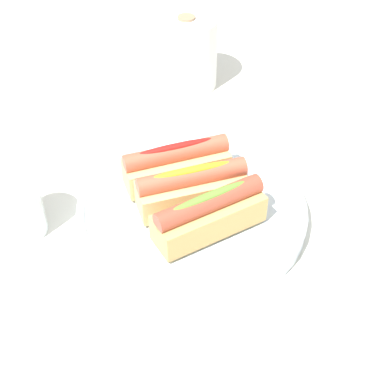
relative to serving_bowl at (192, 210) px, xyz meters
The scene contains 7 objects.
ground_plane 0.03m from the serving_bowl, 151.88° to the left, with size 2.40×2.40×0.00m, color silver.
serving_bowl is the anchor object (origin of this frame).
hotdog_front 0.07m from the serving_bowl, 77.90° to the right, with size 0.16×0.10×0.06m.
hotdog_back 0.04m from the serving_bowl, behind, with size 0.15×0.07×0.06m.
hotdog_side 0.07m from the serving_bowl, 102.10° to the left, with size 0.16×0.07×0.06m.
water_glass 0.24m from the serving_bowl, behind, with size 0.07×0.07×0.09m.
paper_towel_roll 0.36m from the serving_bowl, 79.89° to the left, with size 0.11×0.11×0.13m.
Camera 1 is at (-0.10, -0.58, 0.58)m, focal length 53.90 mm.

